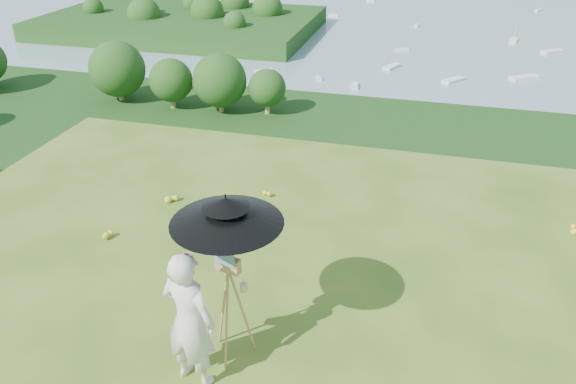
% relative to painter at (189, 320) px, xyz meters
% --- Properties ---
extents(ground, '(14.00, 14.00, 0.00)m').
position_rel_painter_xyz_m(ground, '(0.66, 0.58, -0.95)').
color(ground, '#36611B').
rests_on(ground, ground).
extents(forest_slope, '(140.00, 56.00, 22.00)m').
position_rel_painter_xyz_m(forest_slope, '(0.66, 35.58, -29.95)').
color(forest_slope, '#0E330F').
rests_on(forest_slope, bay_water).
extents(shoreline_tier, '(170.00, 28.00, 8.00)m').
position_rel_painter_xyz_m(shoreline_tier, '(0.66, 75.58, -36.95)').
color(shoreline_tier, '#665F52').
rests_on(shoreline_tier, bay_water).
extents(peninsula, '(90.00, 60.00, 12.00)m').
position_rel_painter_xyz_m(peninsula, '(-74.34, 155.58, -29.95)').
color(peninsula, '#0E330F').
rests_on(peninsula, bay_water).
extents(slope_trees, '(110.00, 50.00, 6.00)m').
position_rel_painter_xyz_m(slope_trees, '(0.66, 35.58, -15.95)').
color(slope_trees, '#1B4514').
rests_on(slope_trees, forest_slope).
extents(harbor_town, '(110.00, 22.00, 5.00)m').
position_rel_painter_xyz_m(harbor_town, '(0.66, 75.58, -30.45)').
color(harbor_town, beige).
rests_on(harbor_town, shoreline_tier).
extents(moored_boats, '(140.00, 140.00, 0.70)m').
position_rel_painter_xyz_m(moored_boats, '(-11.84, 161.58, -34.60)').
color(moored_boats, white).
rests_on(moored_boats, bay_water).
extents(wildflowers, '(10.00, 10.50, 0.12)m').
position_rel_painter_xyz_m(wildflowers, '(0.66, 0.83, -0.89)').
color(wildflowers, yellow).
rests_on(wildflowers, ground).
extents(painter, '(0.77, 0.59, 1.89)m').
position_rel_painter_xyz_m(painter, '(0.00, 0.00, 0.00)').
color(painter, white).
rests_on(painter, ground).
extents(field_easel, '(0.75, 0.75, 1.66)m').
position_rel_painter_xyz_m(field_easel, '(0.31, 0.53, -0.11)').
color(field_easel, '#AF8E49').
rests_on(field_easel, ground).
extents(sun_umbrella, '(1.60, 1.60, 1.01)m').
position_rel_painter_xyz_m(sun_umbrella, '(0.32, 0.56, 0.93)').
color(sun_umbrella, black).
rests_on(sun_umbrella, field_easel).
extents(painter_cap, '(0.25, 0.27, 0.10)m').
position_rel_painter_xyz_m(painter_cap, '(0.00, 0.00, 0.89)').
color(painter_cap, pink).
rests_on(painter_cap, painter).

